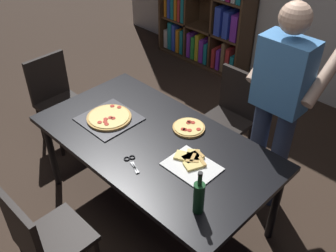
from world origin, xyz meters
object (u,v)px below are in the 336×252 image
Objects in this scene: chair_left_end at (56,95)px; second_pizza_plain at (189,128)px; wine_bottle at (199,197)px; kitchen_scissors at (131,161)px; dining_table at (154,146)px; chair_far_side at (231,112)px; person_serving_pizza at (279,100)px; chair_near_camera at (43,238)px; pepperoni_pizza_on_tray at (109,118)px.

chair_left_end is 1.56m from second_pizza_plain.
kitchen_scissors is (-0.62, 0.00, -0.11)m from wine_bottle.
dining_table is 1.01m from chair_far_side.
person_serving_pizza is (0.55, 0.78, 0.31)m from dining_table.
chair_near_camera is 0.51× the size of person_serving_pizza.
chair_near_camera and chair_left_end have the same top height.
wine_bottle reaches higher than chair_left_end.
second_pizza_plain is at bearing 136.05° from wine_bottle.
chair_left_end is at bearing 169.29° from kitchen_scissors.
chair_far_side is at bearing 92.89° from kitchen_scissors.
chair_near_camera reaches higher than kitchen_scissors.
chair_left_end is 2.18m from person_serving_pizza.
wine_bottle reaches higher than pepperoni_pizza_on_tray.
wine_bottle reaches higher than chair_far_side.
pepperoni_pizza_on_tray reaches higher than kitchen_scissors.
dining_table is 1.43m from chair_left_end.
pepperoni_pizza_on_tray is at bearing 169.44° from wine_bottle.
person_serving_pizza is (0.55, 1.77, 0.49)m from chair_near_camera.
chair_far_side is 1.30m from kitchen_scissors.
kitchen_scissors is at bearing -22.26° from pepperoni_pizza_on_tray.
wine_bottle is at bearing -10.56° from pepperoni_pizza_on_tray.
chair_far_side is at bearing 90.00° from dining_table.
second_pizza_plain is at bearing 33.60° from pepperoni_pizza_on_tray.
chair_near_camera is 2.85× the size of wine_bottle.
dining_table is 2.09× the size of chair_far_side.
person_serving_pizza is at bearing 54.42° from dining_table.
dining_table is at bearing 90.00° from chair_near_camera.
wine_bottle reaches higher than chair_near_camera.
person_serving_pizza reaches higher than pepperoni_pizza_on_tray.
chair_far_side is at bearing 90.00° from chair_near_camera.
chair_near_camera is 0.76m from kitchen_scissors.
chair_near_camera is 1.31m from second_pizza_plain.
person_serving_pizza is 6.88× the size of second_pizza_plain.
second_pizza_plain is at bearing 10.64° from chair_left_end.
person_serving_pizza is 0.71m from second_pizza_plain.
chair_left_end is at bearing -145.05° from chair_far_side.
chair_near_camera reaches higher than second_pizza_plain.
second_pizza_plain is at bearing 71.77° from dining_table.
pepperoni_pizza_on_tray is (-1.00, -0.85, -0.23)m from person_serving_pizza.
second_pizza_plain is at bearing -82.46° from chair_far_side.
chair_far_side is 1.74m from chair_left_end.
pepperoni_pizza_on_tray is 2.12× the size of kitchen_scissors.
chair_near_camera is at bearing -107.39° from person_serving_pizza.
person_serving_pizza reaches higher than chair_far_side.
dining_table is 5.94× the size of wine_bottle.
wine_bottle reaches higher than kitchen_scissors.
chair_near_camera is at bearing -94.20° from second_pizza_plain.
wine_bottle is (0.13, -1.06, -0.13)m from person_serving_pizza.
dining_table is at bearing -90.00° from chair_far_side.
chair_left_end is (-1.42, 0.00, -0.17)m from dining_table.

